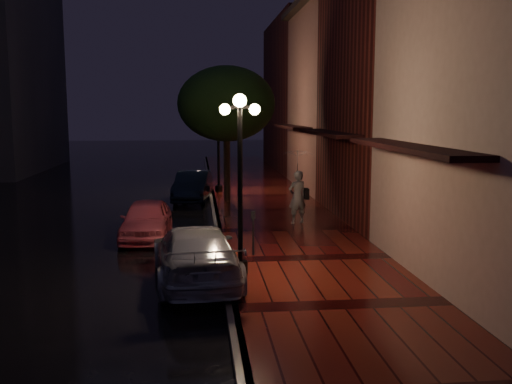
# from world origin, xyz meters

# --- Properties ---
(ground) EXTENTS (120.00, 120.00, 0.00)m
(ground) POSITION_xyz_m (0.00, 0.00, 0.00)
(ground) COLOR black
(ground) RESTS_ON ground
(sidewalk) EXTENTS (4.50, 60.00, 0.15)m
(sidewalk) POSITION_xyz_m (2.25, 0.00, 0.07)
(sidewalk) COLOR #420C0B
(sidewalk) RESTS_ON ground
(curb) EXTENTS (0.25, 60.00, 0.15)m
(curb) POSITION_xyz_m (0.00, 0.00, 0.07)
(curb) COLOR #595451
(curb) RESTS_ON ground
(storefront_mid) EXTENTS (5.00, 8.00, 11.00)m
(storefront_mid) POSITION_xyz_m (7.00, 2.00, 5.50)
(storefront_mid) COLOR #511914
(storefront_mid) RESTS_ON ground
(storefront_far) EXTENTS (5.00, 8.00, 9.00)m
(storefront_far) POSITION_xyz_m (7.00, 10.00, 4.50)
(storefront_far) COLOR #8C5951
(storefront_far) RESTS_ON ground
(storefront_extra) EXTENTS (5.00, 12.00, 10.00)m
(storefront_extra) POSITION_xyz_m (7.00, 20.00, 5.00)
(storefront_extra) COLOR #511914
(storefront_extra) RESTS_ON ground
(streetlamp_near) EXTENTS (0.96, 0.36, 4.31)m
(streetlamp_near) POSITION_xyz_m (0.35, -5.00, 2.60)
(streetlamp_near) COLOR black
(streetlamp_near) RESTS_ON sidewalk
(streetlamp_far) EXTENTS (0.96, 0.36, 4.31)m
(streetlamp_far) POSITION_xyz_m (0.35, 9.00, 2.60)
(streetlamp_far) COLOR black
(streetlamp_far) RESTS_ON sidewalk
(street_tree) EXTENTS (4.16, 4.16, 5.80)m
(street_tree) POSITION_xyz_m (0.61, 5.99, 4.24)
(street_tree) COLOR black
(street_tree) RESTS_ON sidewalk
(pink_car) EXTENTS (1.57, 3.72, 1.26)m
(pink_car) POSITION_xyz_m (-2.30, -0.36, 0.63)
(pink_car) COLOR #EA6071
(pink_car) RESTS_ON ground
(navy_car) EXTENTS (1.91, 4.22, 1.34)m
(navy_car) POSITION_xyz_m (-0.88, 7.32, 0.67)
(navy_car) COLOR black
(navy_car) RESTS_ON ground
(silver_car) EXTENTS (2.35, 4.87, 1.37)m
(silver_car) POSITION_xyz_m (-0.73, -5.16, 0.68)
(silver_car) COLOR #A2A1A8
(silver_car) RESTS_ON ground
(woman_with_umbrella) EXTENTS (1.08, 1.10, 2.60)m
(woman_with_umbrella) POSITION_xyz_m (2.79, 0.93, 1.87)
(woman_with_umbrella) COLOR white
(woman_with_umbrella) RESTS_ON sidewalk
(parking_meter) EXTENTS (0.13, 0.11, 1.22)m
(parking_meter) POSITION_xyz_m (0.83, -3.32, 0.89)
(parking_meter) COLOR black
(parking_meter) RESTS_ON sidewalk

